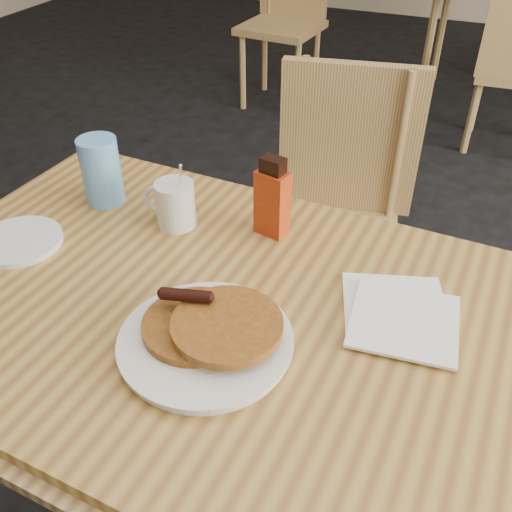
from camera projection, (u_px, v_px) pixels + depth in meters
The scene contains 10 objects.
floor at pixel (244, 509), 1.46m from camera, with size 10.00×10.00×0.00m, color black.
main_table at pixel (205, 317), 1.00m from camera, with size 1.20×0.85×0.75m.
chair_main_far at pixel (336, 197), 1.66m from camera, with size 0.47×0.47×0.90m.
chair_wall_extra at pixel (287, 5), 3.35m from camera, with size 0.46×0.46×0.95m.
pancake_plate at pixel (207, 336), 0.88m from camera, with size 0.27×0.27×0.07m.
coffee_mug at pixel (174, 203), 1.13m from camera, with size 0.11×0.08×0.15m.
syrup_bottle at pixel (272, 199), 1.09m from camera, with size 0.07×0.05×0.16m.
napkin_stack at pixel (400, 314), 0.94m from camera, with size 0.22×0.23×0.01m.
blue_tumbler at pixel (101, 171), 1.19m from camera, with size 0.08×0.08×0.14m, color #5C99D7.
side_saucer at pixel (19, 241), 1.10m from camera, with size 0.17×0.17×0.01m, color silver.
Camera 1 is at (0.33, -0.70, 1.40)m, focal length 40.00 mm.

